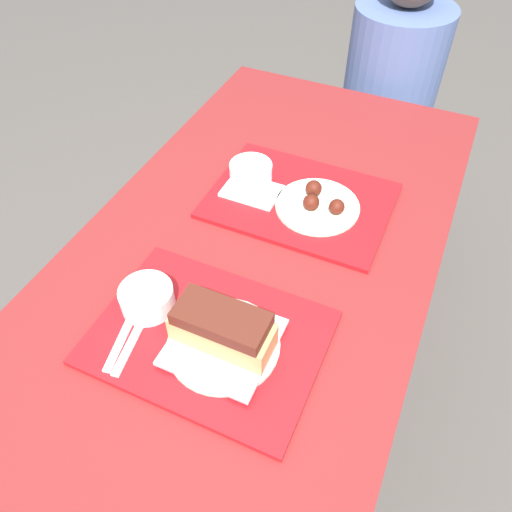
# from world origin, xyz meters

# --- Properties ---
(ground_plane) EXTENTS (12.00, 12.00, 0.00)m
(ground_plane) POSITION_xyz_m (0.00, 0.00, 0.00)
(ground_plane) COLOR #4C4742
(picnic_table) EXTENTS (0.78, 1.68, 0.77)m
(picnic_table) POSITION_xyz_m (0.00, 0.00, 0.67)
(picnic_table) COLOR maroon
(picnic_table) RESTS_ON ground_plane
(picnic_bench_far) EXTENTS (0.74, 0.28, 0.47)m
(picnic_bench_far) POSITION_xyz_m (0.00, 1.06, 0.39)
(picnic_bench_far) COLOR maroon
(picnic_bench_far) RESTS_ON ground_plane
(tray_near) EXTENTS (0.43, 0.32, 0.01)m
(tray_near) POSITION_xyz_m (0.02, -0.17, 0.78)
(tray_near) COLOR #B21419
(tray_near) RESTS_ON picnic_table
(tray_far) EXTENTS (0.43, 0.32, 0.01)m
(tray_far) POSITION_xyz_m (0.04, 0.27, 0.78)
(tray_far) COLOR #B21419
(tray_far) RESTS_ON picnic_table
(bowl_coleslaw_near) EXTENTS (0.11, 0.11, 0.05)m
(bowl_coleslaw_near) POSITION_xyz_m (-0.12, -0.16, 0.81)
(bowl_coleslaw_near) COLOR silver
(bowl_coleslaw_near) RESTS_ON tray_near
(brisket_sandwich_plate) EXTENTS (0.21, 0.21, 0.10)m
(brisket_sandwich_plate) POSITION_xyz_m (0.06, -0.18, 0.82)
(brisket_sandwich_plate) COLOR beige
(brisket_sandwich_plate) RESTS_ON tray_near
(plastic_fork_near) EXTENTS (0.05, 0.17, 0.00)m
(plastic_fork_near) POSITION_xyz_m (-0.13, -0.23, 0.79)
(plastic_fork_near) COLOR white
(plastic_fork_near) RESTS_ON tray_near
(plastic_knife_near) EXTENTS (0.04, 0.17, 0.00)m
(plastic_knife_near) POSITION_xyz_m (-0.10, -0.23, 0.79)
(plastic_knife_near) COLOR white
(plastic_knife_near) RESTS_ON tray_near
(condiment_packet) EXTENTS (0.04, 0.03, 0.01)m
(condiment_packet) POSITION_xyz_m (0.05, -0.10, 0.79)
(condiment_packet) COLOR #A59E93
(condiment_packet) RESTS_ON tray_near
(bowl_coleslaw_far) EXTENTS (0.11, 0.11, 0.05)m
(bowl_coleslaw_far) POSITION_xyz_m (-0.10, 0.28, 0.81)
(bowl_coleslaw_far) COLOR silver
(bowl_coleslaw_far) RESTS_ON tray_far
(wings_plate_far) EXTENTS (0.20, 0.20, 0.05)m
(wings_plate_far) POSITION_xyz_m (0.09, 0.26, 0.80)
(wings_plate_far) COLOR beige
(wings_plate_far) RESTS_ON tray_far
(napkin_far) EXTENTS (0.14, 0.10, 0.01)m
(napkin_far) POSITION_xyz_m (-0.08, 0.24, 0.79)
(napkin_far) COLOR white
(napkin_far) RESTS_ON tray_far
(person_seated_across) EXTENTS (0.32, 0.32, 0.68)m
(person_seated_across) POSITION_xyz_m (0.08, 1.06, 0.75)
(person_seated_across) COLOR #4C6093
(person_seated_across) RESTS_ON picnic_bench_far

